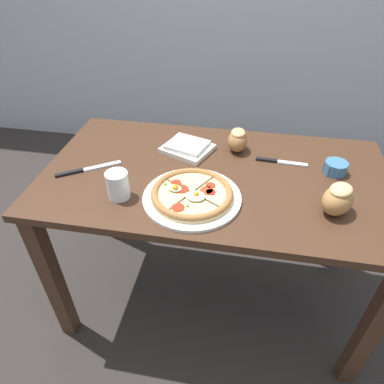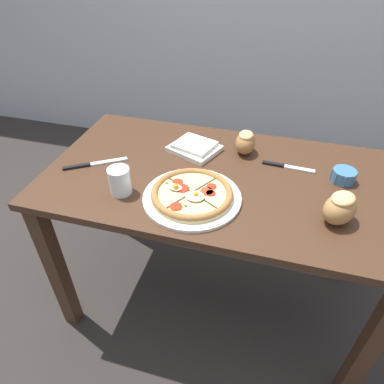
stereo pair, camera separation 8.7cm
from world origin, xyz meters
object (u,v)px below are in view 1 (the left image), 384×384
pizza (192,195)px  bread_piece_mid (338,199)px  dining_table (215,196)px  knife_main (88,169)px  ramekin_bowl (336,167)px  knife_spare (281,162)px  bread_piece_near (238,140)px  napkin_folded (187,147)px  water_glass (118,186)px

pizza → bread_piece_mid: size_ratio=2.29×
dining_table → knife_main: knife_main is taller
pizza → bread_piece_mid: bread_piece_mid is taller
pizza → ramekin_bowl: pizza is taller
ramekin_bowl → knife_spare: 0.20m
bread_piece_near → knife_spare: bread_piece_near is taller
ramekin_bowl → pizza: bearing=-153.8°
bread_piece_mid → knife_spare: bearing=121.8°
ramekin_bowl → knife_spare: ramekin_bowl is taller
napkin_folded → knife_main: (-0.35, -0.21, -0.01)m
knife_spare → bread_piece_near: bearing=163.2°
bread_piece_near → water_glass: 0.54m
dining_table → ramekin_bowl: 0.47m
napkin_folded → water_glass: size_ratio=2.39×
pizza → napkin_folded: size_ratio=1.46×
bread_piece_near → knife_main: size_ratio=0.50×
bread_piece_mid → knife_main: size_ratio=0.68×
ramekin_bowl → bread_piece_near: 0.39m
bread_piece_mid → napkin_folded: bearing=151.9°
bread_piece_near → knife_main: bearing=-155.8°
napkin_folded → bread_piece_near: bread_piece_near is taller
napkin_folded → bread_piece_near: bearing=11.6°
napkin_folded → water_glass: bearing=-117.5°
dining_table → pizza: size_ratio=3.88×
dining_table → napkin_folded: 0.24m
dining_table → knife_spare: 0.30m
water_glass → bread_piece_near: bearing=45.1°
dining_table → water_glass: bearing=-148.0°
pizza → water_glass: size_ratio=3.48×
knife_spare → water_glass: bearing=-147.2°
pizza → bread_piece_near: bread_piece_near is taller
dining_table → water_glass: size_ratio=13.50×
dining_table → napkin_folded: (-0.14, 0.14, 0.13)m
knife_main → bread_piece_near: bearing=-9.0°
dining_table → ramekin_bowl: size_ratio=14.69×
knife_main → knife_spare: 0.76m
ramekin_bowl → napkin_folded: bearing=174.2°
bread_piece_near → knife_spare: bearing=-20.2°
pizza → knife_spare: pizza is taller
dining_table → bread_piece_near: size_ratio=11.95×
ramekin_bowl → bread_piece_near: bread_piece_near is taller
bread_piece_near → water_glass: size_ratio=1.13×
bread_piece_near → napkin_folded: bearing=-168.4°
knife_main → water_glass: bearing=-70.1°
bread_piece_near → dining_table: bearing=-109.5°
knife_spare → water_glass: size_ratio=2.07×
bread_piece_near → knife_spare: 0.20m
dining_table → water_glass: 0.40m
knife_spare → knife_main: bearing=-162.6°
ramekin_bowl → knife_spare: bearing=170.1°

